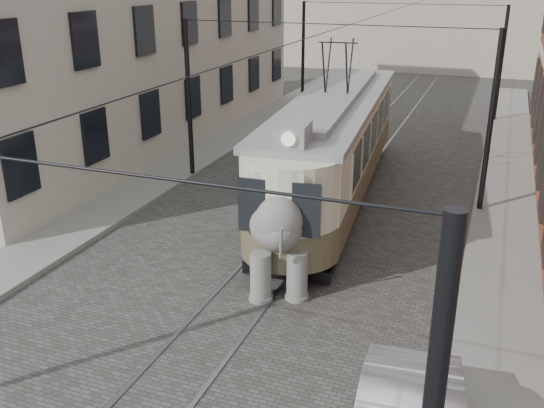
% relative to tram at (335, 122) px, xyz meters
% --- Properties ---
extents(ground, '(120.00, 120.00, 0.00)m').
position_rel_tram_xyz_m(ground, '(-0.15, -5.83, -2.72)').
color(ground, '#474441').
extents(tram_rails, '(1.54, 80.00, 0.02)m').
position_rel_tram_xyz_m(tram_rails, '(-0.15, -5.83, -2.71)').
color(tram_rails, slate).
rests_on(tram_rails, ground).
extents(sidewalk_right, '(2.00, 60.00, 0.15)m').
position_rel_tram_xyz_m(sidewalk_right, '(5.85, -5.83, -2.64)').
color(sidewalk_right, slate).
rests_on(sidewalk_right, ground).
extents(sidewalk_left, '(2.00, 60.00, 0.15)m').
position_rel_tram_xyz_m(sidewalk_left, '(-6.65, -5.83, -2.64)').
color(sidewalk_left, slate).
rests_on(sidewalk_left, ground).
extents(stucco_building, '(7.00, 24.00, 10.00)m').
position_rel_tram_xyz_m(stucco_building, '(-11.15, 4.17, 2.28)').
color(stucco_building, '#A19885').
rests_on(stucco_building, ground).
extents(catenary, '(11.00, 30.20, 6.00)m').
position_rel_tram_xyz_m(catenary, '(-0.35, -0.83, 0.28)').
color(catenary, black).
rests_on(catenary, ground).
extents(tram, '(4.00, 13.90, 5.44)m').
position_rel_tram_xyz_m(tram, '(0.00, 0.00, 0.00)').
color(tram, beige).
rests_on(tram, ground).
extents(elephant, '(4.18, 5.20, 2.79)m').
position_rel_tram_xyz_m(elephant, '(0.35, -6.84, -1.32)').
color(elephant, slate).
rests_on(elephant, ground).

